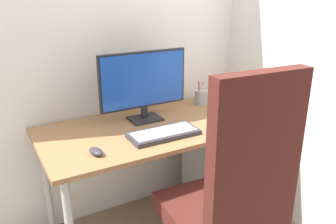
# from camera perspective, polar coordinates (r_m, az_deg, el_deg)

# --- Properties ---
(ground_plane) EXTENTS (8.00, 8.00, 0.00)m
(ground_plane) POSITION_cam_1_polar(r_m,az_deg,el_deg) (2.50, -0.32, -17.99)
(ground_plane) COLOR gray
(wall_back) EXTENTS (3.19, 0.04, 2.80)m
(wall_back) POSITION_cam_1_polar(r_m,az_deg,el_deg) (2.32, -5.23, 16.53)
(wall_back) COLOR white
(wall_back) RESTS_ON ground_plane
(wall_side_right) EXTENTS (0.04, 2.37, 2.80)m
(wall_side_right) POSITION_cam_1_polar(r_m,az_deg,el_deg) (2.30, 20.96, 15.34)
(wall_side_right) COLOR white
(wall_side_right) RESTS_ON ground_plane
(desk) EXTENTS (1.52, 0.70, 0.75)m
(desk) POSITION_cam_1_polar(r_m,az_deg,el_deg) (2.15, -0.35, -3.64)
(desk) COLOR #996B42
(desk) RESTS_ON ground_plane
(office_chair) EXTENTS (0.62, 0.64, 1.24)m
(office_chair) POSITION_cam_1_polar(r_m,az_deg,el_deg) (1.68, 10.38, -13.57)
(office_chair) COLOR black
(office_chair) RESTS_ON ground_plane
(filing_cabinet) EXTENTS (0.44, 0.48, 0.57)m
(filing_cabinet) POSITION_cam_1_polar(r_m,az_deg,el_deg) (2.55, 9.42, -9.75)
(filing_cabinet) COLOR #9EA0A5
(filing_cabinet) RESTS_ON ground_plane
(monitor) EXTENTS (0.57, 0.16, 0.43)m
(monitor) POSITION_cam_1_polar(r_m,az_deg,el_deg) (2.12, -4.04, 4.91)
(monitor) COLOR black
(monitor) RESTS_ON desk
(keyboard) EXTENTS (0.40, 0.18, 0.03)m
(keyboard) POSITION_cam_1_polar(r_m,az_deg,el_deg) (1.94, -0.69, -3.60)
(keyboard) COLOR #333338
(keyboard) RESTS_ON desk
(mouse) EXTENTS (0.07, 0.11, 0.03)m
(mouse) POSITION_cam_1_polar(r_m,az_deg,el_deg) (1.77, -11.82, -6.41)
(mouse) COLOR #333338
(mouse) RESTS_ON desk
(pen_holder) EXTENTS (0.09, 0.09, 0.18)m
(pen_holder) POSITION_cam_1_polar(r_m,az_deg,el_deg) (2.46, 5.47, 2.47)
(pen_holder) COLOR #9EA0A5
(pen_holder) RESTS_ON desk
(notebook) EXTENTS (0.20, 0.24, 0.03)m
(notebook) POSITION_cam_1_polar(r_m,az_deg,el_deg) (2.41, 11.80, 0.72)
(notebook) COLOR beige
(notebook) RESTS_ON desk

